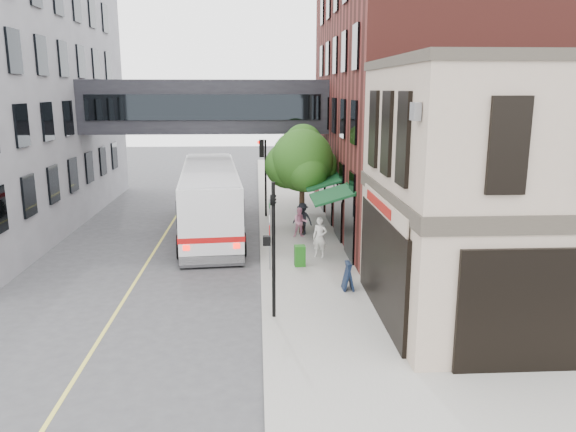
{
  "coord_description": "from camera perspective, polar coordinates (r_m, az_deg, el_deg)",
  "views": [
    {
      "loc": [
        -0.11,
        -15.36,
        7.51
      ],
      "look_at": [
        1.04,
        5.17,
        2.83
      ],
      "focal_mm": 35.0,
      "sensor_mm": 36.0,
      "label": 1
    }
  ],
  "objects": [
    {
      "name": "lane_marking",
      "position": [
        26.9,
        -13.58,
        -3.75
      ],
      "size": [
        0.12,
        40.0,
        0.01
      ],
      "primitive_type": "cube",
      "color": "#D8CC4C",
      "rests_on": "ground"
    },
    {
      "name": "traffic_signal_near",
      "position": [
        17.95,
        -1.58,
        -1.8
      ],
      "size": [
        0.44,
        0.22,
        4.6
      ],
      "color": "black",
      "rests_on": "sidewalk_main"
    },
    {
      "name": "ground",
      "position": [
        17.1,
        -2.59,
        -13.25
      ],
      "size": [
        120.0,
        120.0,
        0.0
      ],
      "primitive_type": "plane",
      "color": "#38383A",
      "rests_on": "ground"
    },
    {
      "name": "brick_building",
      "position": [
        31.99,
        15.49,
        11.43
      ],
      "size": [
        13.76,
        18.0,
        14.0
      ],
      "color": "#531F1A",
      "rests_on": "ground"
    },
    {
      "name": "skyway_bridge",
      "position": [
        33.5,
        -8.31,
        10.96
      ],
      "size": [
        14.0,
        3.18,
        3.0
      ],
      "color": "black",
      "rests_on": "ground"
    },
    {
      "name": "newspaper_box",
      "position": [
        23.82,
        1.21,
        -4.06
      ],
      "size": [
        0.47,
        0.43,
        0.89
      ],
      "primitive_type": "cube",
      "rotation": [
        0.0,
        0.0,
        0.07
      ],
      "color": "#1B6015",
      "rests_on": "sidewalk_main"
    },
    {
      "name": "bus",
      "position": [
        29.9,
        -7.92,
        1.93
      ],
      "size": [
        3.94,
        12.97,
        3.44
      ],
      "color": "silver",
      "rests_on": "ground"
    },
    {
      "name": "sidewalk_main",
      "position": [
        30.36,
        0.87,
        -1.36
      ],
      "size": [
        4.0,
        60.0,
        0.15
      ],
      "primitive_type": "cube",
      "color": "gray",
      "rests_on": "ground"
    },
    {
      "name": "corner_building",
      "position": [
        19.87,
        24.07,
        2.14
      ],
      "size": [
        10.19,
        8.12,
        8.45
      ],
      "color": "tan",
      "rests_on": "ground"
    },
    {
      "name": "traffic_signal_far",
      "position": [
        32.63,
        -2.54,
        5.46
      ],
      "size": [
        0.53,
        0.28,
        4.5
      ],
      "color": "black",
      "rests_on": "sidewalk_main"
    },
    {
      "name": "pedestrian_b",
      "position": [
        28.33,
        1.25,
        -0.66
      ],
      "size": [
        0.75,
        0.6,
        1.52
      ],
      "primitive_type": "imported",
      "rotation": [
        0.0,
        0.0,
        0.03
      ],
      "color": "pink",
      "rests_on": "sidewalk_main"
    },
    {
      "name": "sandwich_board",
      "position": [
        21.17,
        6.12,
        -6.08
      ],
      "size": [
        0.4,
        0.6,
        1.06
      ],
      "primitive_type": "cube",
      "rotation": [
        0.0,
        0.0,
        0.02
      ],
      "color": "#101B32",
      "rests_on": "sidewalk_main"
    },
    {
      "name": "pedestrian_c",
      "position": [
        28.86,
        1.49,
        -0.28
      ],
      "size": [
        1.23,
        1.05,
        1.64
      ],
      "primitive_type": "imported",
      "rotation": [
        0.0,
        0.0,
        -0.51
      ],
      "color": "black",
      "rests_on": "sidewalk_main"
    },
    {
      "name": "street_tree",
      "position": [
        28.9,
        1.4,
        5.66
      ],
      "size": [
        3.8,
        3.2,
        5.6
      ],
      "color": "#382619",
      "rests_on": "sidewalk_main"
    },
    {
      "name": "street_sign_pole",
      "position": [
        23.05,
        -1.87,
        -1.19
      ],
      "size": [
        0.08,
        0.75,
        3.0
      ],
      "color": "gray",
      "rests_on": "sidewalk_main"
    },
    {
      "name": "pedestrian_a",
      "position": [
        25.0,
        3.25,
        -2.17
      ],
      "size": [
        0.77,
        0.64,
        1.8
      ],
      "primitive_type": "imported",
      "rotation": [
        0.0,
        0.0,
        -0.37
      ],
      "color": "silver",
      "rests_on": "sidewalk_main"
    }
  ]
}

